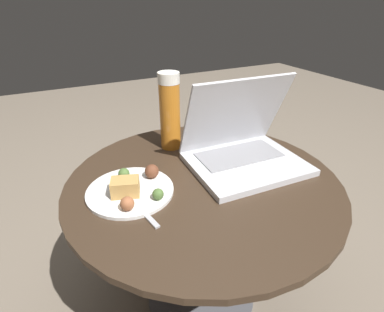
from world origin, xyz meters
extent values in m
plane|color=#726656|center=(0.00, 0.00, 0.00)|extent=(6.00, 6.00, 0.00)
cylinder|color=#515156|center=(0.00, 0.00, 0.01)|extent=(0.37, 0.37, 0.01)
cylinder|color=#515156|center=(0.00, 0.00, 0.24)|extent=(0.08, 0.08, 0.45)
cylinder|color=#38281C|center=(0.00, 0.00, 0.48)|extent=(0.75, 0.75, 0.02)
cube|color=silver|center=(0.14, 0.00, 0.49)|extent=(0.33, 0.27, 0.02)
cube|color=gray|center=(0.15, 0.04, 0.51)|extent=(0.26, 0.14, 0.00)
cube|color=silver|center=(0.15, 0.08, 0.62)|extent=(0.32, 0.13, 0.24)
cube|color=silver|center=(0.15, 0.08, 0.62)|extent=(0.30, 0.11, 0.21)
cylinder|color=#C6701E|center=(0.00, 0.22, 0.59)|extent=(0.06, 0.06, 0.21)
cylinder|color=white|center=(0.00, 0.22, 0.72)|extent=(0.07, 0.07, 0.03)
cylinder|color=white|center=(-0.20, 0.03, 0.49)|extent=(0.22, 0.22, 0.01)
cube|color=tan|center=(-0.21, 0.01, 0.52)|extent=(0.08, 0.07, 0.04)
sphere|color=brown|center=(-0.13, 0.06, 0.51)|extent=(0.04, 0.04, 0.04)
sphere|color=#4C6B33|center=(-0.20, 0.09, 0.51)|extent=(0.03, 0.03, 0.03)
sphere|color=#4C6B33|center=(-0.15, -0.04, 0.51)|extent=(0.03, 0.03, 0.03)
sphere|color=#9E5B38|center=(-0.23, -0.05, 0.51)|extent=(0.03, 0.03, 0.03)
cube|color=#B2B2B7|center=(-0.19, -0.07, 0.49)|extent=(0.03, 0.12, 0.01)
cube|color=#B2B2B7|center=(-0.21, 0.01, 0.49)|extent=(0.03, 0.05, 0.01)
camera|label=1|loc=(-0.34, -0.61, 0.93)|focal=28.00mm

